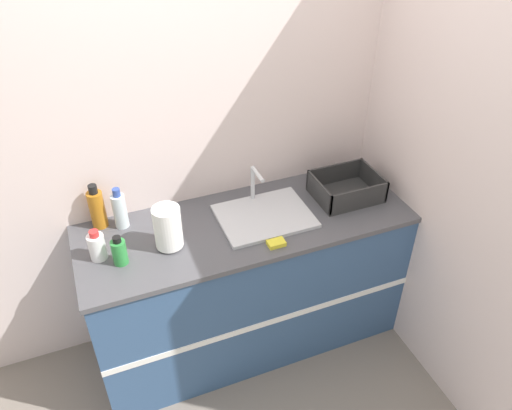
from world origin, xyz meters
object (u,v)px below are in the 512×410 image
at_px(paper_towel_roll, 168,228).
at_px(bottle_white_spray, 97,246).
at_px(sink, 264,214).
at_px(dish_rack, 346,189).
at_px(bottle_green, 119,251).
at_px(bottle_clear, 120,210).
at_px(bottle_amber, 97,208).

relative_size(paper_towel_roll, bottle_white_spray, 1.40).
distance_m(sink, dish_rack, 0.52).
relative_size(sink, bottle_green, 3.13).
distance_m(bottle_clear, bottle_amber, 0.12).
bearing_deg(paper_towel_roll, sink, 5.23).
distance_m(paper_towel_roll, bottle_white_spray, 0.35).
height_order(sink, bottle_amber, bottle_amber).
relative_size(sink, bottle_clear, 2.11).
xyz_separation_m(paper_towel_roll, bottle_green, (-0.25, -0.03, -0.05)).
bearing_deg(bottle_clear, bottle_green, -100.68).
bearing_deg(bottle_green, dish_rack, 4.07).
distance_m(dish_rack, bottle_amber, 1.38).
relative_size(paper_towel_roll, bottle_green, 1.47).
relative_size(paper_towel_roll, dish_rack, 0.64).
bearing_deg(bottle_white_spray, bottle_green, -38.37).
bearing_deg(bottle_amber, dish_rack, -10.13).
height_order(bottle_green, bottle_white_spray, bottle_white_spray).
height_order(paper_towel_roll, dish_rack, paper_towel_roll).
bearing_deg(bottle_amber, bottle_green, -80.88).
bearing_deg(bottle_clear, paper_towel_roll, -52.82).
height_order(sink, paper_towel_roll, paper_towel_roll).
height_order(paper_towel_roll, bottle_clear, bottle_clear).
xyz_separation_m(dish_rack, bottle_white_spray, (-1.40, -0.02, 0.03)).
xyz_separation_m(bottle_green, bottle_white_spray, (-0.09, 0.07, 0.00)).
bearing_deg(sink, dish_rack, 1.29).
relative_size(dish_rack, bottle_green, 2.30).
xyz_separation_m(sink, paper_towel_roll, (-0.54, -0.05, 0.10)).
bearing_deg(bottle_amber, bottle_clear, -22.47).
distance_m(bottle_clear, bottle_green, 0.30).
xyz_separation_m(sink, bottle_white_spray, (-0.88, -0.01, 0.06)).
xyz_separation_m(bottle_clear, bottle_green, (-0.05, -0.29, -0.03)).
bearing_deg(paper_towel_roll, bottle_green, -172.75).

